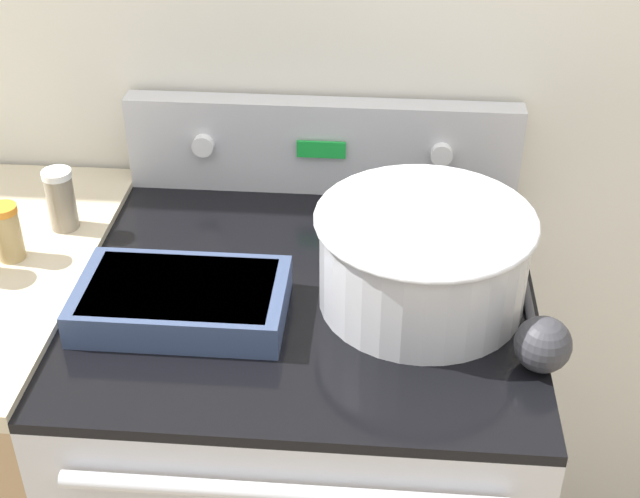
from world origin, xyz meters
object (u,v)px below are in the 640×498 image
at_px(ladle, 542,342).
at_px(spice_jar_orange_cap, 7,232).
at_px(casserole_dish, 182,299).
at_px(mixing_bowl, 423,254).
at_px(spice_jar_white_cap, 61,199).

relative_size(ladle, spice_jar_orange_cap, 2.66).
distance_m(casserole_dish, ladle, 0.54).
xyz_separation_m(mixing_bowl, ladle, (0.17, -0.14, -0.05)).
bearing_deg(casserole_dish, mixing_bowl, 10.47).
distance_m(mixing_bowl, casserole_dish, 0.38).
height_order(mixing_bowl, casserole_dish, mixing_bowl).
distance_m(ladle, spice_jar_white_cap, 0.84).
bearing_deg(casserole_dish, spice_jar_orange_cap, 159.46).
height_order(mixing_bowl, spice_jar_white_cap, mixing_bowl).
xyz_separation_m(mixing_bowl, spice_jar_orange_cap, (-0.68, 0.05, -0.03)).
bearing_deg(mixing_bowl, ladle, -39.38).
xyz_separation_m(mixing_bowl, spice_jar_white_cap, (-0.62, 0.15, -0.02)).
xyz_separation_m(spice_jar_white_cap, spice_jar_orange_cap, (-0.06, -0.10, -0.01)).
bearing_deg(ladle, spice_jar_orange_cap, 167.48).
bearing_deg(spice_jar_white_cap, spice_jar_orange_cap, -119.22).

